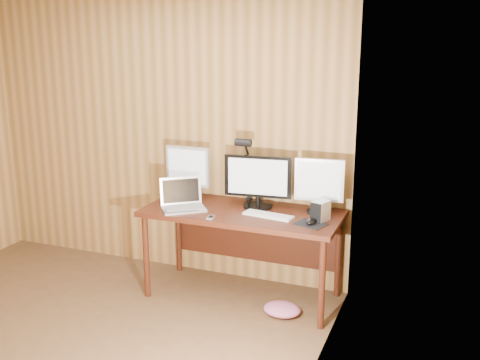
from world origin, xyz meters
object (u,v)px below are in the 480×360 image
Objects in this scene: mouse at (311,221)px; monitor_left at (188,170)px; phone at (211,217)px; hard_drive at (320,211)px; keyboard at (268,215)px; laptop at (182,201)px; desk_lamp at (246,160)px; desk at (245,222)px; speaker at (322,203)px; monitor_right at (319,184)px; monitor_center at (258,181)px.

monitor_left is at bearing -164.05° from mouse.
mouse is 1.13× the size of phone.
keyboard is at bearing -155.15° from hard_drive.
laptop is at bearing -149.67° from mouse.
laptop is at bearing -147.84° from desk_lamp.
laptop is at bearing -159.28° from desk.
desk is 0.55m from laptop.
speaker is (0.76, 0.52, 0.06)m from phone.
monitor_left is (-0.58, 0.12, 0.37)m from desk.
monitor_right is 0.47m from keyboard.
monitor_right is 1.02× the size of laptop.
monitor_center reaches higher than phone.
laptop is 1.08m from mouse.
monitor_right is at bearing -1.03° from monitor_left.
laptop is at bearing -156.23° from hard_drive.
monitor_right is at bearing 124.00° from mouse.
monitor_left is 0.76× the size of desk_lamp.
speaker reaches higher than phone.
monitor_center is (0.08, 0.07, 0.35)m from desk.
hard_drive is 0.28m from speaker.
hard_drive is (0.40, 0.04, 0.07)m from keyboard.
keyboard is (0.16, -0.20, -0.22)m from monitor_center.
phone is at bearing -155.67° from monitor_right.
monitor_right is 0.26m from hard_drive.
monitor_center reaches higher than speaker.
laptop is at bearing -167.83° from keyboard.
monitor_center is 4.90× the size of mouse.
speaker is 0.72m from desk_lamp.
monitor_center is 0.60m from hard_drive.
monitor_center is 3.34× the size of hard_drive.
hard_drive is at bearing -79.98° from speaker.
speaker reaches higher than mouse.
desk_lamp is at bearing -177.54° from mouse.
desk is at bearing -77.19° from desk_lamp.
monitor_right is 1.06× the size of keyboard.
keyboard is at bearing -138.64° from speaker.
mouse is at bearing -2.58° from keyboard.
monitor_center is 0.62m from mouse.
monitor_left is 0.89m from keyboard.
monitor_center is 0.67m from monitor_left.
monitor_center is 0.50m from monitor_right.
monitor_left is 1.09× the size of keyboard.
desk is at bearing -176.15° from monitor_right.
laptop is 1.14m from speaker.
keyboard is at bearing -17.10° from monitor_left.
monitor_right reaches higher than phone.
monitor_center is at bearing 136.77° from keyboard.
monitor_left reaches higher than keyboard.
monitor_left is at bearing 70.08° from laptop.
speaker reaches higher than desk.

